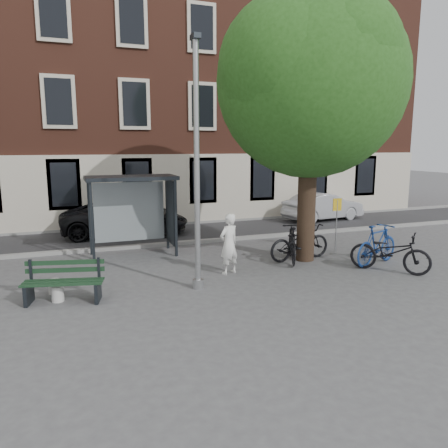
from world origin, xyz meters
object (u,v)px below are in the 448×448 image
(bench, at_px, (64,284))
(bike_a, at_px, (300,242))
(bike_d, at_px, (292,244))
(notice_sign, at_px, (337,214))
(bike_b, at_px, (377,244))
(bike_c, at_px, (390,252))
(lamppost, at_px, (197,179))
(car_dark, at_px, (125,218))
(car_silver, at_px, (323,207))
(bus_shelter, at_px, (143,197))
(painter, at_px, (229,244))

(bench, xyz_separation_m, bike_a, (7.04, 1.40, 0.15))
(bike_d, xyz_separation_m, notice_sign, (2.04, 0.62, 0.74))
(bike_b, height_order, notice_sign, notice_sign)
(bike_b, distance_m, bike_c, 0.81)
(bench, distance_m, bike_d, 6.83)
(bike_c, bearing_deg, lamppost, 135.11)
(bike_a, relative_size, car_dark, 0.44)
(bike_a, bearing_deg, bike_b, -131.00)
(bench, height_order, car_silver, car_silver)
(bike_a, distance_m, car_dark, 7.49)
(lamppost, distance_m, bench, 3.97)
(lamppost, distance_m, car_silver, 11.87)
(bus_shelter, relative_size, painter, 1.65)
(lamppost, bearing_deg, bus_shelter, 98.43)
(car_dark, relative_size, car_silver, 1.24)
(bench, height_order, bike_a, bike_a)
(bus_shelter, distance_m, car_dark, 3.59)
(lamppost, bearing_deg, bike_b, 2.80)
(car_dark, bearing_deg, bike_d, -138.21)
(bus_shelter, xyz_separation_m, bench, (-2.58, -3.92, -1.49))
(bus_shelter, bearing_deg, bike_c, -36.66)
(bench, relative_size, bike_b, 0.91)
(notice_sign, bearing_deg, lamppost, -155.01)
(bike_c, relative_size, bike_d, 1.16)
(bike_c, bearing_deg, car_silver, 29.35)
(bike_c, bearing_deg, car_dark, 88.73)
(bike_a, bearing_deg, bike_d, 101.80)
(bench, bearing_deg, car_silver, 45.96)
(painter, bearing_deg, bike_c, 139.45)
(bike_b, bearing_deg, bench, 71.05)
(painter, bearing_deg, bench, -12.50)
(bike_a, bearing_deg, lamppost, 105.49)
(bus_shelter, height_order, painter, bus_shelter)
(bus_shelter, xyz_separation_m, painter, (1.81, -3.16, -1.06))
(lamppost, xyz_separation_m, bike_d, (3.51, 1.47, -2.21))
(car_dark, distance_m, notice_sign, 8.32)
(bike_a, bearing_deg, notice_sign, -80.20)
(bus_shelter, xyz_separation_m, bike_a, (4.46, -2.52, -1.34))
(bench, bearing_deg, bike_d, 24.41)
(notice_sign, bearing_deg, car_dark, 143.85)
(bike_c, height_order, car_dark, car_dark)
(bike_a, bearing_deg, bus_shelter, 53.61)
(painter, xyz_separation_m, bike_c, (4.38, -1.44, -0.28))
(painter, distance_m, bike_a, 2.74)
(bus_shelter, height_order, car_dark, bus_shelter)
(bus_shelter, distance_m, bike_c, 7.83)
(car_silver, bearing_deg, bus_shelter, 103.38)
(notice_sign, bearing_deg, painter, -160.84)
(bench, distance_m, bike_a, 7.18)
(bike_d, relative_size, car_dark, 0.38)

